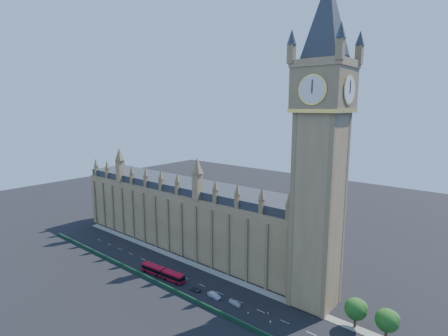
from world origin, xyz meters
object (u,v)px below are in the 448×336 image
Objects in this scene: car_silver at (214,295)px; car_white at (235,303)px; red_bus at (163,273)px; car_grey at (195,289)px.

car_silver is 7.69m from car_white.
red_bus is 4.98× the size of car_grey.
car_silver is 1.15× the size of car_white.
red_bus is at bearing 98.63° from car_silver.
red_bus is 4.01× the size of car_silver.
car_grey is at bearing 101.68° from car_white.
red_bus reaches higher than car_grey.
car_silver is at bearing 101.52° from car_white.
car_white is at bearing -90.38° from car_grey.
car_silver reaches higher than car_grey.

